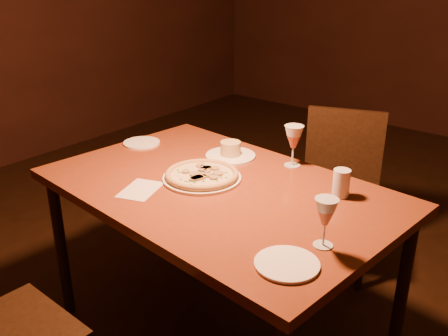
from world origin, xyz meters
The scene contains 11 objects.
floor centered at (0.00, 0.00, 0.00)m, with size 7.00×7.00×0.00m, color black.
dining_table centered at (-0.20, -0.19, 0.72)m, with size 1.55×1.08×0.79m.
chair_far centered at (-0.09, 0.73, 0.50)m, with size 0.55×0.55×0.90m.
pizza_plate centered at (-0.30, -0.18, 0.81)m, with size 0.34×0.34×0.04m.
ramekin_saucer centered at (-0.37, 0.10, 0.81)m, with size 0.24×0.24×0.08m.
wine_glass_far centered at (-0.08, 0.19, 0.88)m, with size 0.09×0.09×0.19m, color #A45644, non-canonical shape.
wine_glass_right centered at (0.37, -0.34, 0.87)m, with size 0.08×0.08×0.17m, color #A45644, non-canonical shape.
water_tumbler centered at (0.24, 0.04, 0.84)m, with size 0.07×0.07×0.11m, color silver.
side_plate_left centered at (-0.84, -0.04, 0.79)m, with size 0.19×0.19×0.01m, color white.
side_plate_near centered at (0.34, -0.51, 0.79)m, with size 0.20×0.20×0.01m, color white.
menu_card centered at (-0.42, -0.42, 0.79)m, with size 0.13×0.19×0.00m, color beige.
Camera 1 is at (1.01, -1.64, 1.66)m, focal length 40.00 mm.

